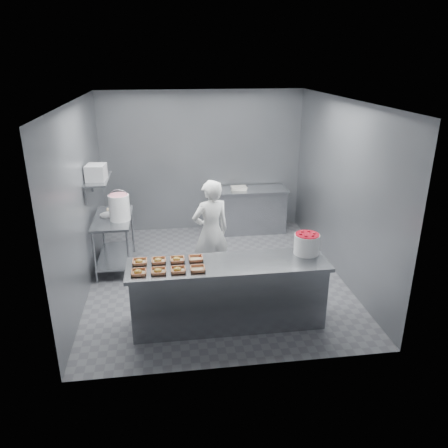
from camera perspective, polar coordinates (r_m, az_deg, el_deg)
The scene contains 24 objects.
floor at distance 7.23m, azimuth -1.01°, elevation -6.84°, with size 4.50×4.50×0.00m, color #4C4C51.
ceiling at distance 6.41m, azimuth -1.18°, elevation 15.86°, with size 4.50×4.50×0.00m, color white.
wall_back at distance 8.85m, azimuth -2.82°, elevation 8.10°, with size 4.00×0.04×2.80m, color slate.
wall_left at distance 6.76m, azimuth -18.19°, elevation 2.95°, with size 0.04×4.50×2.80m, color slate.
wall_right at distance 7.19m, azimuth 15.00°, elevation 4.33°, with size 0.04×4.50×2.80m, color slate.
service_counter at distance 5.83m, azimuth 0.56°, elevation -9.06°, with size 2.60×0.70×0.90m.
prep_table at distance 7.54m, azimuth -14.16°, elevation -1.33°, with size 0.60×1.20×0.90m.
back_counter at distance 8.90m, azimuth 3.27°, elevation 1.82°, with size 1.50×0.60×0.90m.
wall_shelf at distance 7.26m, azimuth -16.16°, elevation 5.62°, with size 0.35×0.90×0.03m, color slate.
tray_0 at distance 5.45m, azimuth -11.11°, elevation -6.20°, with size 0.19×0.18×0.06m.
tray_1 at distance 5.43m, azimuth -8.57°, elevation -6.09°, with size 0.19×0.18×0.06m.
tray_2 at distance 5.43m, azimuth -6.03°, elevation -5.97°, with size 0.19×0.18×0.06m.
tray_3 at distance 5.44m, azimuth -3.46°, elevation -5.86°, with size 0.19×0.18×0.04m.
tray_4 at distance 5.71m, azimuth -10.97°, elevation -4.84°, with size 0.19×0.18×0.06m.
tray_5 at distance 5.70m, azimuth -8.56°, elevation -4.73°, with size 0.19×0.18×0.06m.
tray_6 at distance 5.70m, azimuth -6.14°, elevation -4.62°, with size 0.19×0.18×0.06m.
tray_7 at distance 5.71m, azimuth -3.70°, elevation -4.52°, with size 0.19×0.18×0.04m.
worker at distance 6.78m, azimuth -1.73°, elevation -1.03°, with size 0.61×0.40×1.66m, color white.
strawberry_tub at distance 5.93m, azimuth 10.76°, elevation -2.47°, with size 0.34×0.34×0.28m.
glaze_bucket at distance 7.21m, azimuth -13.53°, elevation 2.19°, with size 0.35×0.33×0.51m.
bucket_lid at distance 7.53m, azimuth -14.86°, elevation 1.18°, with size 0.28×0.28×0.02m, color white.
rag at distance 7.80m, azimuth -14.57°, elevation 1.89°, with size 0.14×0.12×0.02m, color #CCB28C.
appliance at distance 7.14m, azimuth -16.37°, elevation 6.48°, with size 0.29×0.33×0.25m, color gray.
paper_stack at distance 8.72m, azimuth 1.96°, elevation 4.72°, with size 0.30×0.22×0.06m, color silver.
Camera 1 is at (-0.74, -6.34, 3.38)m, focal length 35.00 mm.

